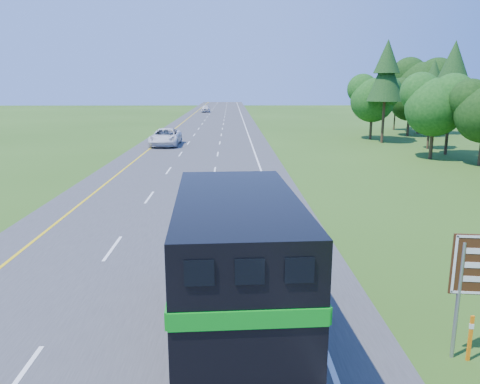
# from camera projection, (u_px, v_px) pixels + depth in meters

# --- Properties ---
(road) EXTENTS (15.00, 260.00, 0.04)m
(road) POSITION_uv_depth(u_px,v_px,m) (205.00, 140.00, 57.48)
(road) COLOR #38383A
(road) RESTS_ON ground
(lane_markings) EXTENTS (11.15, 260.00, 0.01)m
(lane_markings) POSITION_uv_depth(u_px,v_px,m) (205.00, 140.00, 57.47)
(lane_markings) COLOR yellow
(lane_markings) RESTS_ON road
(horse_truck) EXTENTS (3.31, 9.29, 4.05)m
(horse_truck) POSITION_uv_depth(u_px,v_px,m) (235.00, 260.00, 12.17)
(horse_truck) COLOR black
(horse_truck) RESTS_ON road
(white_suv) EXTENTS (3.11, 6.74, 1.87)m
(white_suv) POSITION_uv_depth(u_px,v_px,m) (166.00, 137.00, 52.10)
(white_suv) COLOR silver
(white_suv) RESTS_ON road
(far_car) EXTENTS (2.11, 5.04, 1.70)m
(far_car) POSITION_uv_depth(u_px,v_px,m) (206.00, 109.00, 115.38)
(far_car) COLOR silver
(far_car) RESTS_ON road
(delineator) EXTENTS (0.10, 0.05, 1.21)m
(delineator) POSITION_uv_depth(u_px,v_px,m) (470.00, 337.00, 11.45)
(delineator) COLOR orange
(delineator) RESTS_ON ground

